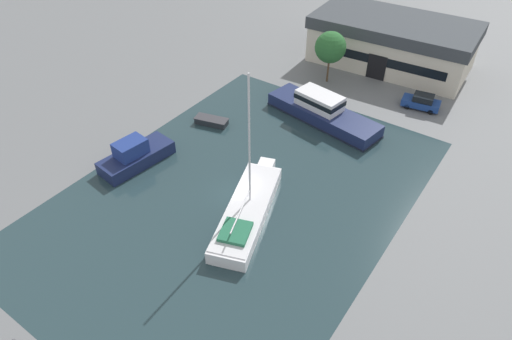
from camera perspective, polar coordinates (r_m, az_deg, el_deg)
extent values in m
plane|color=slate|center=(40.76, -2.28, -3.14)|extent=(440.00, 440.00, 0.00)
cube|color=#23383D|center=(40.76, -2.28, -3.14)|extent=(26.66, 37.60, 0.01)
cube|color=beige|center=(63.99, 16.51, 14.46)|extent=(20.14, 11.10, 4.51)
cube|color=#383D42|center=(62.87, 17.03, 16.92)|extent=(20.74, 11.43, 1.50)
cube|color=black|center=(59.84, 14.82, 12.30)|extent=(2.35, 0.19, 3.16)
cube|color=black|center=(59.46, 14.96, 13.07)|extent=(16.65, 0.96, 1.13)
cylinder|color=brown|center=(58.09, 8.99, 12.26)|extent=(0.24, 0.24, 3.09)
sphere|color=#28602D|center=(56.84, 9.29, 14.91)|extent=(3.75, 3.75, 3.75)
cube|color=navy|center=(55.50, 19.90, 7.88)|extent=(4.40, 2.51, 0.75)
cube|color=black|center=(55.15, 20.23, 8.46)|extent=(2.39, 1.98, 0.68)
cube|color=black|center=(55.23, 19.12, 8.74)|extent=(0.27, 1.51, 0.54)
cylinder|color=black|center=(55.02, 18.36, 7.53)|extent=(0.62, 0.29, 0.60)
cylinder|color=black|center=(56.49, 18.71, 8.32)|extent=(0.62, 0.29, 0.60)
cylinder|color=black|center=(54.87, 20.96, 6.79)|extent=(0.62, 0.29, 0.60)
cylinder|color=black|center=(56.35, 21.25, 7.60)|extent=(0.62, 0.29, 0.60)
cube|color=white|center=(38.34, -1.11, -5.24)|extent=(6.73, 11.79, 1.18)
cube|color=white|center=(42.87, 1.31, 0.43)|extent=(1.74, 1.60, 1.18)
cube|color=silver|center=(37.90, -1.13, -4.56)|extent=(6.46, 11.32, 0.08)
cylinder|color=silver|center=(34.75, -0.84, 3.41)|extent=(0.16, 0.16, 11.71)
cylinder|color=silver|center=(35.94, -1.94, -5.06)|extent=(1.79, 4.88, 0.12)
cube|color=#236647|center=(35.68, -2.59, -7.69)|extent=(2.92, 3.09, 0.30)
cube|color=#19234C|center=(50.55, 8.39, 6.86)|extent=(13.53, 5.77, 1.44)
cube|color=black|center=(50.86, 8.33, 6.31)|extent=(13.67, 5.87, 0.18)
cube|color=silver|center=(50.09, 7.96, 8.62)|extent=(5.35, 3.41, 1.60)
cube|color=black|center=(50.01, 7.97, 8.78)|extent=(5.46, 3.50, 0.51)
cube|color=#23282D|center=(49.86, -5.58, 6.06)|extent=(3.71, 2.17, 0.63)
cube|color=#333338|center=(49.67, -5.61, 6.41)|extent=(3.87, 2.28, 0.08)
cube|color=#19234C|center=(45.35, -14.68, 1.51)|extent=(3.73, 7.56, 1.28)
cube|color=navy|center=(44.38, -15.41, 2.66)|extent=(2.33, 3.13, 1.47)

